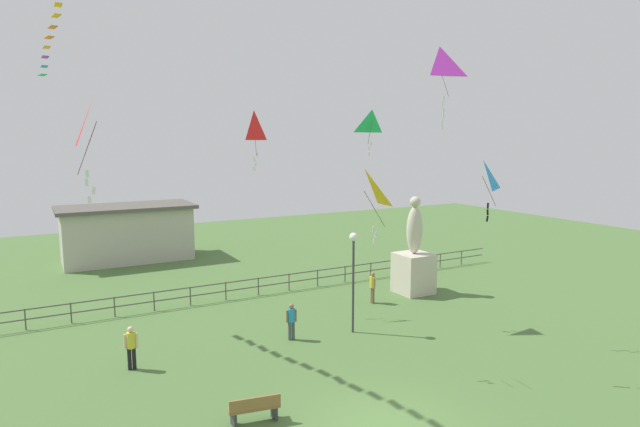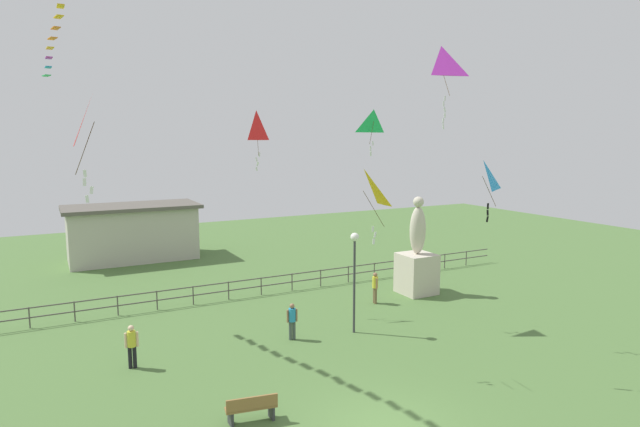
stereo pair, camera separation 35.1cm
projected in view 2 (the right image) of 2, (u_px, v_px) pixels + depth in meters
statue_monument at (417, 263)px, 28.28m from camera, size 1.76×1.76×5.22m
lamppost at (354, 260)px, 22.24m from camera, size 0.36×0.36×4.33m
park_bench at (252, 408)px, 15.37m from camera, size 1.55×0.66×0.85m
person_1 at (375, 286)px, 26.57m from camera, size 0.29×0.47×1.59m
person_2 at (132, 344)px, 19.00m from camera, size 0.48×0.30×1.60m
person_3 at (292, 319)px, 21.74m from camera, size 0.46×0.28×1.54m
kite_0 at (483, 177)px, 17.71m from camera, size 1.19×1.01×2.03m
kite_1 at (374, 122)px, 22.70m from camera, size 1.15×0.46×1.97m
kite_2 at (94, 124)px, 13.58m from camera, size 0.83×1.17×2.76m
kite_3 at (257, 128)px, 24.58m from camera, size 0.77×0.63×2.78m
kite_4 at (441, 68)px, 20.99m from camera, size 1.31×1.39×3.13m
kite_5 at (364, 193)px, 17.77m from camera, size 1.28×0.82×2.50m
waterfront_railing at (224, 288)px, 27.13m from camera, size 36.04×0.06×0.95m
pavilion_building at (133, 232)px, 36.26m from camera, size 8.76×4.47×3.78m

